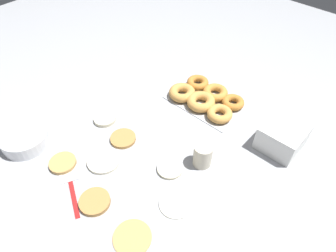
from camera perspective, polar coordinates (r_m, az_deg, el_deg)
ground_plane at (r=1.05m, az=-4.10°, el=-5.01°), size 3.00×3.00×0.00m
pancake_0 at (r=1.18m, az=-11.95°, el=1.34°), size 0.08×0.08×0.01m
pancake_1 at (r=0.89m, az=-6.83°, el=-20.29°), size 0.11×0.11×0.01m
pancake_2 at (r=1.00m, az=0.52°, el=-7.97°), size 0.09×0.09×0.01m
pancake_3 at (r=1.09m, az=-8.55°, el=-2.36°), size 0.09×0.09×0.01m
pancake_4 at (r=0.96m, az=-13.79°, el=-13.81°), size 0.09×0.09×0.02m
pancake_5 at (r=1.07m, az=-19.41°, el=-6.68°), size 0.09×0.09×0.02m
pancake_6 at (r=0.93m, az=1.50°, el=-14.47°), size 0.10×0.10×0.01m
pancake_7 at (r=1.04m, az=-12.18°, el=-6.46°), size 0.11×0.11×0.01m
donut_tray at (r=1.23m, az=7.12°, el=5.34°), size 0.30×0.21×0.04m
batter_bowl at (r=1.17m, az=-25.61°, el=-2.16°), size 0.17×0.17×0.05m
container_stack at (r=1.11m, az=20.96°, el=-1.84°), size 0.14×0.15×0.09m
paper_cup at (r=0.99m, az=6.63°, el=-5.52°), size 0.06×0.06×0.08m
spatula at (r=1.04m, az=-18.35°, el=-8.78°), size 0.24×0.14×0.01m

